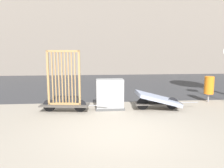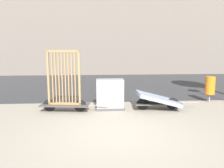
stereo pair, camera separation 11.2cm
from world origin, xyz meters
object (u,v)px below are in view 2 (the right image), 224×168
bike_cart_with_bedframe (64,91)px  trash_bin (210,86)px  utility_cabinet (110,95)px  bike_cart_with_mattress (158,100)px

bike_cart_with_bedframe → trash_bin: size_ratio=2.21×
utility_cabinet → trash_bin: (4.35, 0.79, 0.20)m
trash_bin → bike_cart_with_bedframe: bearing=-170.5°
bike_cart_with_mattress → trash_bin: (2.56, 1.00, 0.34)m
bike_cart_with_mattress → utility_cabinet: utility_cabinet is taller
utility_cabinet → bike_cart_with_mattress: bearing=-6.9°
bike_cart_with_mattress → bike_cart_with_bedframe: bearing=-179.3°
bike_cart_with_bedframe → utility_cabinet: bearing=14.9°
trash_bin → bike_cart_with_mattress: bearing=-158.6°
bike_cart_with_bedframe → bike_cart_with_mattress: bike_cart_with_bedframe is taller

